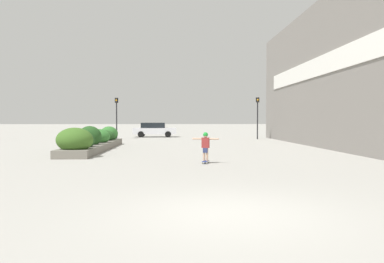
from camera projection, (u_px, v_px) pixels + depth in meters
The scene contains 9 objects.
ground_plane at pixel (230, 213), 7.05m from camera, with size 300.00×300.00×0.00m, color #A3A099.
building_wall_right at pixel (343, 67), 20.73m from camera, with size 0.67×32.76×9.34m.
planter_box at pixel (95, 141), 21.91m from camera, with size 1.72×11.00×1.42m.
skateboard at pixel (206, 162), 15.11m from camera, with size 0.37×0.65×0.10m.
skateboarder at pixel (206, 144), 15.09m from camera, with size 1.06×0.38×1.17m.
car_leftmost at pixel (154, 130), 38.41m from camera, with size 4.39×1.94×1.48m.
car_center_left at pixel (338, 129), 38.32m from camera, with size 4.17×2.02×1.48m.
traffic_light_left at pixel (117, 111), 34.06m from camera, with size 0.28×0.30×3.78m.
traffic_light_right at pixel (258, 111), 34.06m from camera, with size 0.28×0.30×3.81m.
Camera 1 is at (-1.04, -6.96, 1.76)m, focal length 35.00 mm.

